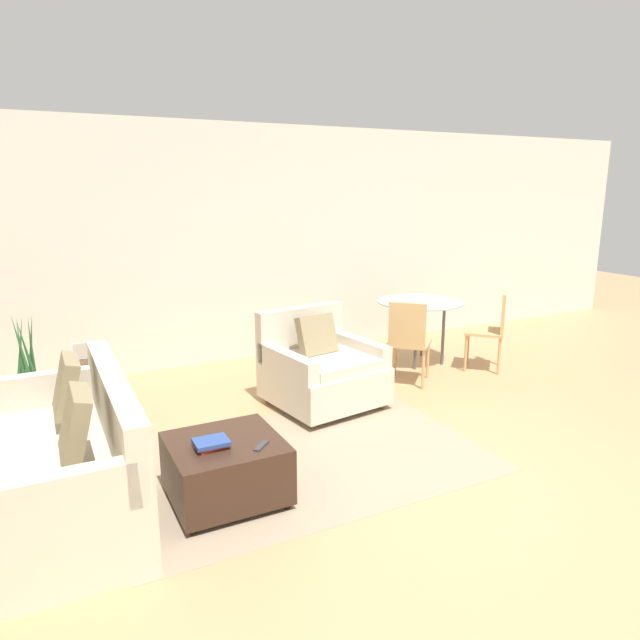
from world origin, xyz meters
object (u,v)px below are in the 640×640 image
object	(u,v)px
ottoman	(226,467)
tv_remote_primary	(261,446)
book_stack	(212,443)
dining_table	(420,309)
picture_frame	(82,350)
dining_chair_near_left	(408,337)
side_table	(85,377)
dining_chair_near_right	(493,325)
couch	(71,464)
potted_plant	(31,402)
armchair	(321,370)

from	to	relation	value
ottoman	tv_remote_primary	distance (m)	0.32
book_stack	dining_table	size ratio (longest dim) A/B	0.22
picture_frame	dining_table	distance (m)	3.67
tv_remote_primary	dining_chair_near_left	bearing A→B (deg)	33.96
tv_remote_primary	side_table	size ratio (longest dim) A/B	0.25
dining_table	dining_chair_near_right	xyz separation A→B (m)	(0.58, -0.58, -0.13)
couch	picture_frame	bearing A→B (deg)	81.63
dining_table	side_table	bearing A→B (deg)	179.94
tv_remote_primary	dining_chair_near_left	world-z (taller)	dining_chair_near_left
potted_plant	armchair	bearing A→B (deg)	-13.60
ottoman	tv_remote_primary	size ratio (longest dim) A/B	5.14
armchair	ottoman	xyz separation A→B (m)	(-1.35, -1.24, -0.12)
picture_frame	dining_chair_near_left	bearing A→B (deg)	-10.73
ottoman	dining_chair_near_right	distance (m)	3.81
armchair	ottoman	world-z (taller)	armchair
tv_remote_primary	ottoman	bearing A→B (deg)	135.96
armchair	side_table	world-z (taller)	armchair
couch	tv_remote_primary	world-z (taller)	couch
dining_table	dining_chair_near_left	size ratio (longest dim) A/B	1.12
side_table	dining_table	distance (m)	3.68
armchair	dining_chair_near_left	bearing A→B (deg)	4.11
book_stack	tv_remote_primary	size ratio (longest dim) A/B	1.58
couch	armchair	world-z (taller)	couch
dining_table	dining_chair_near_left	bearing A→B (deg)	-135.00
dining_chair_near_left	dining_chair_near_right	distance (m)	1.16
tv_remote_primary	picture_frame	xyz separation A→B (m)	(-0.87, 2.08, 0.21)
picture_frame	tv_remote_primary	bearing A→B (deg)	-67.22
couch	dining_table	bearing A→B (deg)	21.75
couch	side_table	world-z (taller)	couch
book_stack	ottoman	bearing A→B (deg)	26.59
side_table	picture_frame	bearing A→B (deg)	-90.00
ottoman	dining_chair_near_left	distance (m)	2.75
potted_plant	dining_chair_near_right	size ratio (longest dim) A/B	1.15
couch	ottoman	size ratio (longest dim) A/B	2.55
dining_table	dining_chair_near_left	world-z (taller)	dining_chair_near_left
book_stack	dining_table	world-z (taller)	dining_table
couch	ottoman	distance (m)	0.98
book_stack	potted_plant	world-z (taller)	potted_plant
tv_remote_primary	potted_plant	distance (m)	2.42
potted_plant	dining_table	bearing A→B (deg)	0.81
ottoman	dining_table	distance (m)	3.56
picture_frame	dining_chair_near_left	world-z (taller)	dining_chair_near_left
tv_remote_primary	book_stack	bearing A→B (deg)	156.00
potted_plant	dining_chair_near_right	bearing A→B (deg)	-6.36
couch	dining_chair_near_right	xyz separation A→B (m)	(4.48, 0.97, 0.21)
side_table	dining_table	world-z (taller)	dining_table
couch	picture_frame	distance (m)	1.61
tv_remote_primary	dining_chair_near_right	size ratio (longest dim) A/B	0.16
couch	book_stack	size ratio (longest dim) A/B	8.32
ottoman	book_stack	bearing A→B (deg)	-153.41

